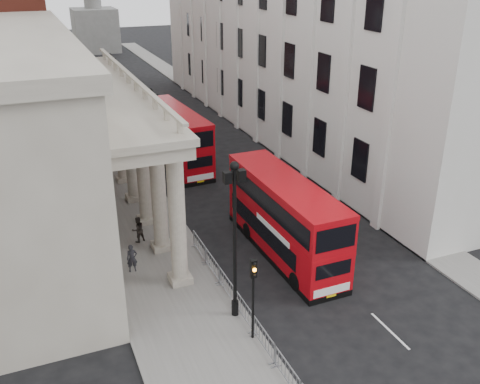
{
  "coord_description": "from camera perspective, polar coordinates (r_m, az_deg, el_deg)",
  "views": [
    {
      "loc": [
        -8.95,
        -16.85,
        16.83
      ],
      "look_at": [
        2.73,
        11.38,
        3.38
      ],
      "focal_mm": 40.0,
      "sensor_mm": 36.0,
      "label": 1
    }
  ],
  "objects": [
    {
      "name": "pedestrian_c",
      "position": [
        39.02,
        -10.13,
        -0.68
      ],
      "size": [
        0.8,
        0.52,
        1.63
      ],
      "primitive_type": "imported",
      "rotation": [
        0.0,
        0.0,
        6.29
      ],
      "color": "black",
      "rests_on": "sidewalk_west"
    },
    {
      "name": "pedestrian_a",
      "position": [
        31.57,
        -11.45,
        -6.95
      ],
      "size": [
        0.62,
        0.41,
        1.68
      ],
      "primitive_type": "imported",
      "rotation": [
        0.0,
        0.0,
        -0.02
      ],
      "color": "black",
      "rests_on": "sidewalk_west"
    },
    {
      "name": "sidewalk_west",
      "position": [
        50.12,
        -14.35,
        3.44
      ],
      "size": [
        6.0,
        140.0,
        0.12
      ],
      "primitive_type": "cube",
      "color": "slate",
      "rests_on": "ground"
    },
    {
      "name": "bus_far",
      "position": [
        47.19,
        -6.87,
        5.96
      ],
      "size": [
        3.38,
        11.43,
        4.87
      ],
      "rotation": [
        0.0,
        0.0,
        0.06
      ],
      "color": "#A6070F",
      "rests_on": "ground"
    },
    {
      "name": "ground",
      "position": [
        25.44,
        4.33,
        -17.75
      ],
      "size": [
        260.0,
        260.0,
        0.0
      ],
      "primitive_type": "plane",
      "color": "black",
      "rests_on": "ground"
    },
    {
      "name": "lamp_post_north",
      "position": [
        54.82,
        -13.39,
        10.57
      ],
      "size": [
        1.05,
        0.44,
        8.32
      ],
      "color": "black",
      "rests_on": "sidewalk_west"
    },
    {
      "name": "lamp_post_mid",
      "position": [
        39.62,
        -9.29,
        5.93
      ],
      "size": [
        1.05,
        0.44,
        8.32
      ],
      "color": "black",
      "rests_on": "sidewalk_west"
    },
    {
      "name": "portico_building",
      "position": [
        36.53,
        -23.89,
        4.43
      ],
      "size": [
        9.0,
        28.0,
        12.0
      ],
      "primitive_type": "cube",
      "color": "gray",
      "rests_on": "ground"
    },
    {
      "name": "crowd_barriers",
      "position": [
        26.44,
        1.47,
        -13.94
      ],
      "size": [
        0.5,
        18.75,
        1.1
      ],
      "color": "gray",
      "rests_on": "sidewalk_west"
    },
    {
      "name": "pedestrian_b",
      "position": [
        34.62,
        -10.84,
        -3.95
      ],
      "size": [
        0.98,
        0.86,
        1.72
      ],
      "primitive_type": "imported",
      "rotation": [
        0.0,
        0.0,
        3.42
      ],
      "color": "#292320",
      "rests_on": "sidewalk_west"
    },
    {
      "name": "kerb",
      "position": [
        50.55,
        -11.06,
        3.94
      ],
      "size": [
        0.2,
        140.0,
        0.14
      ],
      "primitive_type": "cube",
      "color": "slate",
      "rests_on": "ground"
    },
    {
      "name": "bus_near",
      "position": [
        32.34,
        4.77,
        -2.6
      ],
      "size": [
        2.83,
        11.19,
        4.82
      ],
      "rotation": [
        0.0,
        0.0,
        0.01
      ],
      "color": "#B70810",
      "rests_on": "ground"
    },
    {
      "name": "lamp_post_south",
      "position": [
        25.43,
        -0.57,
        -4.2
      ],
      "size": [
        1.05,
        0.44,
        8.32
      ],
      "color": "black",
      "rests_on": "sidewalk_west"
    },
    {
      "name": "sidewalk_east",
      "position": [
        54.59,
        3.0,
        5.83
      ],
      "size": [
        3.0,
        140.0,
        0.12
      ],
      "primitive_type": "cube",
      "color": "slate",
      "rests_on": "ground"
    },
    {
      "name": "traffic_light",
      "position": [
        24.79,
        1.43,
        -9.87
      ],
      "size": [
        0.28,
        0.33,
        4.3
      ],
      "color": "black",
      "rests_on": "sidewalk_west"
    },
    {
      "name": "east_building",
      "position": [
        55.02,
        4.85,
        19.16
      ],
      "size": [
        8.0,
        55.0,
        25.0
      ],
      "primitive_type": "cube",
      "color": "beige",
      "rests_on": "ground"
    }
  ]
}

